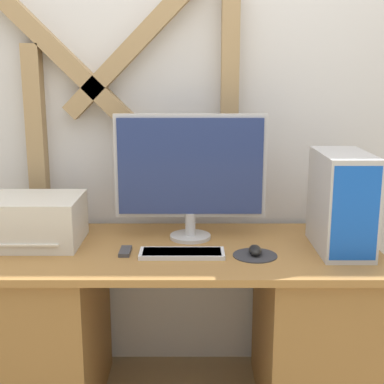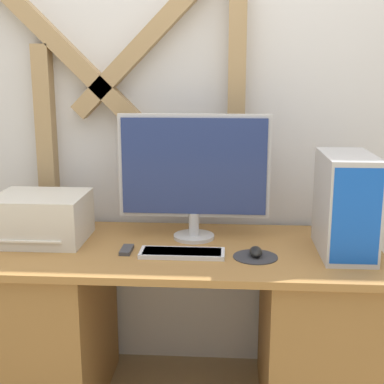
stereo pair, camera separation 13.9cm
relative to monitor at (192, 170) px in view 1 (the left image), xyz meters
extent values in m
cube|color=silver|center=(-0.05, 0.29, 0.30)|extent=(6.40, 0.05, 2.70)
cube|color=#9E7F56|center=(-0.73, 0.22, 0.17)|extent=(0.08, 0.08, 0.75)
cube|color=#9E7F56|center=(-0.53, 0.22, 0.43)|extent=(1.04, 0.08, 1.04)
cube|color=#9E7F56|center=(0.18, 0.22, 0.37)|extent=(0.08, 0.08, 0.83)
cube|color=#9E7F56|center=(-0.24, 0.22, 0.55)|extent=(0.71, 0.08, 0.71)
cube|color=olive|center=(-0.05, -0.13, -0.32)|extent=(1.68, 0.72, 0.03)
cube|color=olive|center=(-0.64, -0.13, -0.70)|extent=(0.47, 0.67, 0.71)
cube|color=olive|center=(0.55, -0.13, -0.70)|extent=(0.47, 0.67, 0.71)
cylinder|color=#B7B7BC|center=(0.00, 0.00, -0.30)|extent=(0.18, 0.18, 0.02)
cylinder|color=#B7B7BC|center=(0.00, 0.00, -0.24)|extent=(0.05, 0.05, 0.10)
cube|color=#B7B7BC|center=(0.00, 0.01, 0.02)|extent=(0.66, 0.03, 0.45)
cube|color=navy|center=(0.00, -0.01, 0.02)|extent=(0.63, 0.01, 0.42)
cube|color=silver|center=(-0.03, -0.23, -0.30)|extent=(0.35, 0.12, 0.02)
cube|color=white|center=(-0.03, -0.23, -0.30)|extent=(0.32, 0.10, 0.01)
cylinder|color=#2D2D33|center=(0.26, -0.24, -0.31)|extent=(0.18, 0.18, 0.00)
ellipsoid|color=black|center=(0.26, -0.23, -0.29)|extent=(0.05, 0.10, 0.03)
cube|color=#B2B2B7|center=(0.63, -0.15, -0.10)|extent=(0.20, 0.39, 0.41)
cube|color=blue|center=(0.63, -0.34, -0.10)|extent=(0.18, 0.01, 0.37)
cube|color=beige|center=(-0.67, -0.07, -0.21)|extent=(0.39, 0.33, 0.21)
cube|color=white|center=(-0.67, -0.17, -0.26)|extent=(0.27, 0.15, 0.01)
cube|color=#38383D|center=(-0.27, -0.20, -0.30)|extent=(0.04, 0.11, 0.02)
camera|label=1|loc=(0.01, -2.29, 0.43)|focal=50.00mm
camera|label=2|loc=(0.15, -2.28, 0.43)|focal=50.00mm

